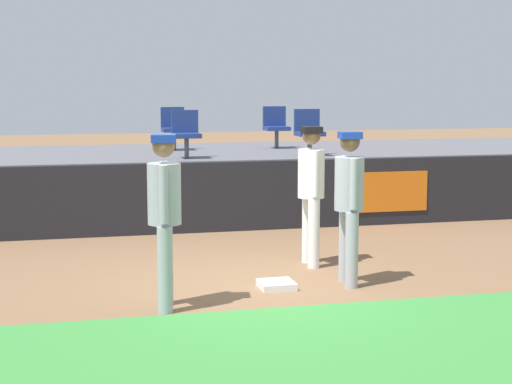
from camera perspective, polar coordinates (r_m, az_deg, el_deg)
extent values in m
plane|color=brown|center=(9.61, 0.06, -6.71)|extent=(60.00, 60.00, 0.00)
cube|color=#388438|center=(7.53, 4.23, -10.77)|extent=(18.00, 2.80, 0.01)
cube|color=white|center=(9.63, 1.43, -6.44)|extent=(0.40, 0.40, 0.08)
cylinder|color=white|center=(10.91, 3.60, -2.60)|extent=(0.15, 0.15, 0.89)
cylinder|color=white|center=(10.60, 4.02, -2.90)|extent=(0.15, 0.15, 0.89)
cylinder|color=white|center=(10.65, 3.85, 1.28)|extent=(0.36, 0.36, 0.63)
sphere|color=brown|center=(10.60, 3.87, 3.92)|extent=(0.23, 0.23, 0.23)
cube|color=black|center=(10.60, 3.87, 4.33)|extent=(0.26, 0.26, 0.08)
cylinder|color=white|center=(10.85, 3.58, 1.51)|extent=(0.09, 0.09, 0.59)
cylinder|color=white|center=(10.44, 4.13, 1.27)|extent=(0.09, 0.09, 0.59)
ellipsoid|color=brown|center=(10.90, 4.08, 0.19)|extent=(0.13, 0.21, 0.28)
cylinder|color=#9EA3AD|center=(9.93, 6.19, -3.66)|extent=(0.15, 0.15, 0.89)
cylinder|color=#9EA3AD|center=(9.62, 6.65, -4.03)|extent=(0.15, 0.15, 0.89)
cylinder|color=#9EA3AD|center=(9.65, 6.48, 0.58)|extent=(0.38, 0.38, 0.63)
sphere|color=brown|center=(9.60, 6.53, 3.48)|extent=(0.23, 0.23, 0.23)
cube|color=#193899|center=(9.60, 6.53, 3.93)|extent=(0.27, 0.27, 0.08)
cylinder|color=#9EA3AD|center=(9.85, 6.19, 0.84)|extent=(0.09, 0.09, 0.59)
cylinder|color=#9EA3AD|center=(9.45, 6.79, 0.55)|extent=(0.09, 0.09, 0.59)
cylinder|color=#9EA3AD|center=(8.89, -6.27, -4.92)|extent=(0.15, 0.15, 0.91)
cylinder|color=#9EA3AD|center=(8.57, -6.33, -5.40)|extent=(0.15, 0.15, 0.91)
cylinder|color=#9EA3AD|center=(8.60, -6.38, -0.13)|extent=(0.40, 0.40, 0.64)
sphere|color=#8C6647|center=(8.54, -6.43, 3.20)|extent=(0.24, 0.24, 0.24)
cube|color=#193899|center=(8.54, -6.43, 3.71)|extent=(0.29, 0.29, 0.08)
cylinder|color=#9EA3AD|center=(8.80, -6.34, 0.19)|extent=(0.09, 0.09, 0.60)
cylinder|color=#9EA3AD|center=(8.38, -6.42, -0.18)|extent=(0.09, 0.09, 0.60)
cube|color=black|center=(13.16, -3.91, -0.35)|extent=(18.00, 0.24, 1.12)
cube|color=orange|center=(13.92, 8.96, 0.01)|extent=(1.50, 0.02, 0.67)
cube|color=#59595E|center=(15.68, -5.53, 0.80)|extent=(18.00, 4.80, 1.06)
cylinder|color=#4C4C51|center=(14.43, -4.83, 3.13)|extent=(0.08, 0.08, 0.40)
cube|color=navy|center=(14.42, -4.84, 3.92)|extent=(0.48, 0.44, 0.08)
cube|color=navy|center=(14.59, -4.97, 4.90)|extent=(0.48, 0.06, 0.40)
cylinder|color=#4C4C51|center=(14.95, 3.74, 3.29)|extent=(0.08, 0.08, 0.40)
cube|color=navy|center=(14.93, 3.75, 4.05)|extent=(0.48, 0.44, 0.08)
cube|color=navy|center=(15.10, 3.54, 5.01)|extent=(0.48, 0.06, 0.40)
cylinder|color=#4C4C51|center=(16.63, 1.44, 3.74)|extent=(0.08, 0.08, 0.40)
cube|color=navy|center=(16.62, 1.44, 4.43)|extent=(0.47, 0.44, 0.08)
cube|color=navy|center=(16.79, 1.27, 5.28)|extent=(0.47, 0.06, 0.40)
cylinder|color=#4C4C51|center=(16.21, -5.70, 3.60)|extent=(0.08, 0.08, 0.40)
cube|color=navy|center=(16.20, -5.71, 4.31)|extent=(0.46, 0.44, 0.08)
cube|color=navy|center=(16.38, -5.81, 5.18)|extent=(0.46, 0.06, 0.40)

